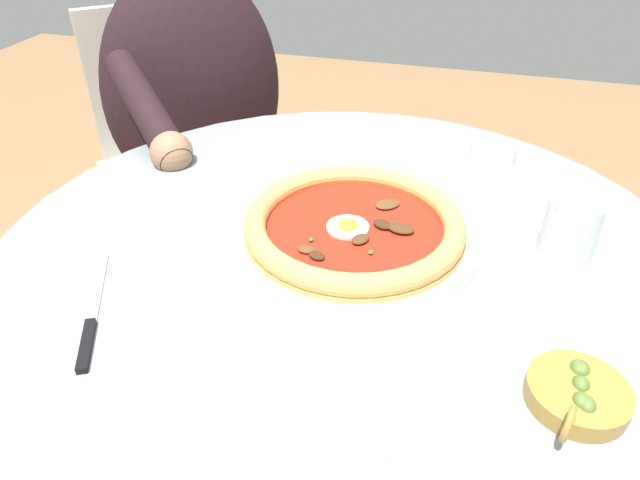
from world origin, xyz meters
name	(u,v)px	position (x,y,z in m)	size (l,w,h in m)	color
dining_table	(343,318)	(0.00, 0.00, 0.59)	(0.92, 0.92, 0.71)	gray
pizza_on_plate	(354,227)	(0.02, -0.01, 0.73)	(0.33, 0.33, 0.04)	white
water_glass	(570,231)	(0.06, -0.28, 0.74)	(0.07, 0.07, 0.08)	silver
steak_knife	(91,325)	(-0.22, 0.23, 0.71)	(0.18, 0.10, 0.01)	silver
ramekin_capers	(493,152)	(0.31, -0.18, 0.73)	(0.07, 0.07, 0.03)	white
olive_pan	(578,394)	(-0.19, -0.27, 0.72)	(0.12, 0.10, 0.04)	olive
fork_utensil	(378,475)	(-0.31, -0.11, 0.71)	(0.19, 0.03, 0.00)	#BCBCC1
diner_person	(204,173)	(0.47, 0.44, 0.52)	(0.58, 0.44, 1.15)	#282833
cafe_chair_diner	(187,148)	(0.57, 0.54, 0.52)	(0.59, 0.59, 0.85)	beige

